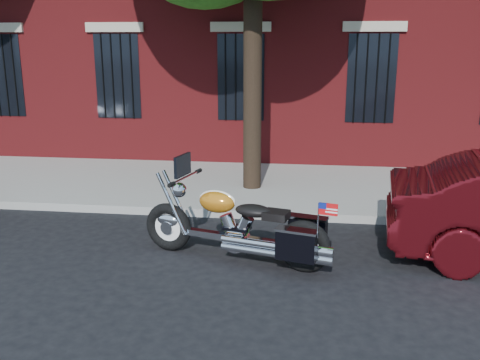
# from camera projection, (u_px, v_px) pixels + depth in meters

# --- Properties ---
(ground) EXTENTS (120.00, 120.00, 0.00)m
(ground) POSITION_uv_depth(u_px,v_px,m) (200.00, 245.00, 8.24)
(ground) COLOR black
(ground) RESTS_ON ground
(curb) EXTENTS (40.00, 0.16, 0.15)m
(curb) POSITION_uv_depth(u_px,v_px,m) (215.00, 212.00, 9.54)
(curb) COLOR gray
(curb) RESTS_ON ground
(sidewalk) EXTENTS (40.00, 3.60, 0.15)m
(sidewalk) POSITION_uv_depth(u_px,v_px,m) (230.00, 185.00, 11.35)
(sidewalk) COLOR gray
(sidewalk) RESTS_ON ground
(motorcycle) EXTENTS (2.78, 1.32, 1.48)m
(motorcycle) POSITION_uv_depth(u_px,v_px,m) (243.00, 229.00, 7.47)
(motorcycle) COLOR black
(motorcycle) RESTS_ON ground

